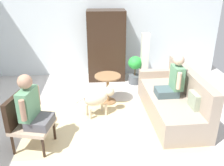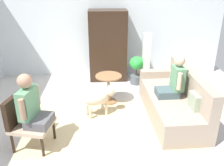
{
  "view_description": "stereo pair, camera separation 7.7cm",
  "coord_description": "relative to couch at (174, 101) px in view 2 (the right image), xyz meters",
  "views": [
    {
      "loc": [
        -0.2,
        -3.91,
        2.59
      ],
      "look_at": [
        0.06,
        0.03,
        0.86
      ],
      "focal_mm": 39.49,
      "sensor_mm": 36.0,
      "label": 1
    },
    {
      "loc": [
        -0.12,
        -3.91,
        2.59
      ],
      "look_at": [
        0.06,
        0.03,
        0.86
      ],
      "focal_mm": 39.49,
      "sensor_mm": 36.0,
      "label": 2
    }
  ],
  "objects": [
    {
      "name": "round_end_table",
      "position": [
        -1.27,
        0.63,
        0.09
      ],
      "size": [
        0.56,
        0.56,
        0.64
      ],
      "color": "olive",
      "rests_on": "ground"
    },
    {
      "name": "person_on_armchair",
      "position": [
        -2.51,
        -0.85,
        0.45
      ],
      "size": [
        0.5,
        0.56,
        0.85
      ],
      "color": "#4E4C51"
    },
    {
      "name": "column_lamp",
      "position": [
        -0.3,
        1.6,
        0.33
      ],
      "size": [
        0.2,
        0.2,
        1.32
      ],
      "color": "#4C4742",
      "rests_on": "ground"
    },
    {
      "name": "person_on_couch",
      "position": [
        -0.05,
        -0.02,
        0.45
      ],
      "size": [
        0.49,
        0.5,
        0.81
      ],
      "color": "#405458"
    },
    {
      "name": "armchair",
      "position": [
        -2.66,
        -0.82,
        0.19
      ],
      "size": [
        0.7,
        0.68,
        0.89
      ],
      "color": "black",
      "rests_on": "ground"
    },
    {
      "name": "back_wall",
      "position": [
        -1.3,
        2.42,
        1.0
      ],
      "size": [
        6.34,
        0.12,
        2.64
      ],
      "primitive_type": "cube",
      "color": "silver",
      "rests_on": "ground"
    },
    {
      "name": "area_rug",
      "position": [
        -1.25,
        -0.28,
        -0.31
      ],
      "size": [
        3.15,
        1.83,
        0.01
      ],
      "primitive_type": "cube",
      "color": "#C6B284",
      "rests_on": "ground"
    },
    {
      "name": "couch",
      "position": [
        0.0,
        0.0,
        0.0
      ],
      "size": [
        0.95,
        2.11,
        0.93
      ],
      "color": "gray",
      "rests_on": "ground"
    },
    {
      "name": "potted_plant",
      "position": [
        -0.52,
        1.62,
        0.1
      ],
      "size": [
        0.36,
        0.36,
        0.73
      ],
      "color": "#4C5156",
      "rests_on": "ground"
    },
    {
      "name": "ground_plane",
      "position": [
        -1.3,
        -0.32,
        -0.32
      ],
      "size": [
        6.88,
        6.88,
        0.0
      ],
      "primitive_type": "plane",
      "color": "beige"
    },
    {
      "name": "armoire_cabinet",
      "position": [
        -1.24,
        2.01,
        0.59
      ],
      "size": [
        0.96,
        0.56,
        1.81
      ],
      "primitive_type": "cube",
      "color": "black",
      "rests_on": "ground"
    },
    {
      "name": "dog",
      "position": [
        -1.49,
        0.11,
        0.06
      ],
      "size": [
        0.76,
        0.46,
        0.59
      ],
      "color": "beige",
      "rests_on": "ground"
    }
  ]
}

